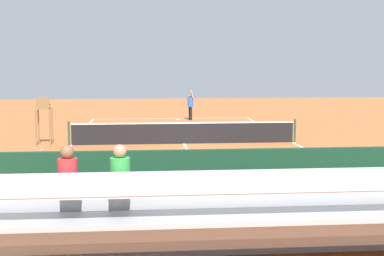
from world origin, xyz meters
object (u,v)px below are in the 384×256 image
umpire_chair (44,116)px  tennis_ball_near (181,124)px  courtside_bench (328,209)px  tennis_player (190,104)px  tennis_net (184,133)px  line_judge (36,195)px  bleacher_stand (240,223)px  tennis_racket (178,120)px  equipment_bag (247,230)px

umpire_chair → tennis_ball_near: bearing=-132.8°
courtside_bench → tennis_player: (0.92, -23.23, 0.46)m
umpire_chair → tennis_player: 12.24m
tennis_net → line_judge: size_ratio=5.35×
bleacher_stand → umpire_chair: (5.99, -15.54, 0.39)m
umpire_chair → courtside_bench: bearing=121.6°
tennis_net → tennis_racket: 10.12m
equipment_bag → tennis_ball_near: (-0.08, -20.71, -0.15)m
umpire_chair → tennis_ball_near: size_ratio=32.42×
courtside_bench → tennis_net: bearing=-81.1°
bleacher_stand → equipment_bag: (-0.51, -1.95, -0.74)m
bleacher_stand → equipment_bag: bleacher_stand is taller
tennis_racket → courtside_bench: bearing=94.2°
tennis_racket → bleacher_stand: bearing=88.7°
bleacher_stand → tennis_ball_near: (-0.59, -22.66, -0.89)m
tennis_racket → tennis_ball_near: 2.80m
tennis_ball_near → line_judge: (4.42, 20.63, 0.98)m
tennis_ball_near → courtside_bench: bearing=94.7°
tennis_net → courtside_bench: tennis_net is taller
tennis_player → equipment_bag: bearing=87.9°
bleacher_stand → courtside_bench: size_ratio=5.03×
courtside_bench → tennis_ball_near: courtside_bench is taller
courtside_bench → tennis_ball_near: 20.65m
tennis_net → umpire_chair: 6.26m
tennis_net → equipment_bag: 13.41m
tennis_player → umpire_chair: bearing=53.0°
equipment_bag → tennis_racket: equipment_bag is taller
tennis_racket → umpire_chair: bearing=56.5°
equipment_bag → tennis_player: bearing=-92.1°
equipment_bag → tennis_player: 23.39m
tennis_player → tennis_racket: size_ratio=3.29×
umpire_chair → equipment_bag: (-6.50, 13.59, -1.13)m
umpire_chair → line_judge: 13.69m
courtside_bench → tennis_player: 23.25m
bleacher_stand → equipment_bag: 2.15m
tennis_net → tennis_racket: tennis_net is taller
tennis_net → courtside_bench: (-2.09, 13.27, 0.06)m
equipment_bag → tennis_racket: 23.51m
umpire_chair → equipment_bag: bearing=115.6°
tennis_net → bleacher_stand: size_ratio=1.14×
tennis_player → line_judge: size_ratio=1.00×
bleacher_stand → line_judge: bleacher_stand is taller
bleacher_stand → courtside_bench: bearing=-137.8°
tennis_racket → tennis_player: bearing=169.6°
tennis_net → courtside_bench: 13.44m
umpire_chair → equipment_bag: umpire_chair is taller
tennis_net → line_judge: 13.94m
tennis_ball_near → line_judge: 21.13m
tennis_net → equipment_bag: tennis_net is taller
bleacher_stand → tennis_player: (-1.38, -25.31, 0.10)m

